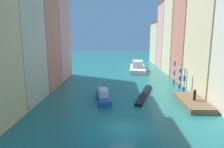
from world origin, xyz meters
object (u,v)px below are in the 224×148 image
at_px(mooring_pole_1, 180,75).
at_px(gondola_black, 144,94).
at_px(mooring_pole_0, 184,80).
at_px(motorboat_0, 103,97).
at_px(person_on_dock, 195,95).
at_px(vaporetto_white, 138,67).
at_px(waterfront_dock, 192,102).
at_px(mooring_pole_2, 174,72).

relative_size(mooring_pole_1, gondola_black, 0.43).
distance_m(mooring_pole_0, motorboat_0, 13.78).
bearing_deg(mooring_pole_1, motorboat_0, -150.84).
bearing_deg(person_on_dock, mooring_pole_0, 84.27).
height_order(mooring_pole_0, motorboat_0, mooring_pole_0).
distance_m(vaporetto_white, gondola_black, 22.25).
xyz_separation_m(person_on_dock, motorboat_0, (-12.28, 1.45, -0.80)).
relative_size(vaporetto_white, gondola_black, 1.18).
xyz_separation_m(waterfront_dock, mooring_pole_1, (0.85, 8.42, 1.98)).
bearing_deg(motorboat_0, person_on_dock, -6.73).
distance_m(mooring_pole_1, vaporetto_white, 18.60).
bearing_deg(gondola_black, person_on_dock, -34.43).
bearing_deg(mooring_pole_2, vaporetto_white, 110.40).
height_order(gondola_black, motorboat_0, motorboat_0).
xyz_separation_m(mooring_pole_2, motorboat_0, (-12.86, -10.24, -1.75)).
relative_size(person_on_dock, motorboat_0, 0.27).
height_order(mooring_pole_0, gondola_black, mooring_pole_0).
xyz_separation_m(mooring_pole_0, mooring_pole_2, (-0.03, 5.58, 0.27)).
distance_m(person_on_dock, mooring_pole_1, 8.77).
height_order(person_on_dock, vaporetto_white, vaporetto_white).
bearing_deg(mooring_pole_0, mooring_pole_2, 90.29).
bearing_deg(mooring_pole_1, vaporetto_white, 107.52).
distance_m(mooring_pole_0, mooring_pole_1, 2.59).
bearing_deg(mooring_pole_1, person_on_dock, -94.64).
bearing_deg(gondola_black, vaporetto_white, 86.89).
bearing_deg(mooring_pole_1, gondola_black, -146.33).
height_order(mooring_pole_2, vaporetto_white, mooring_pole_2).
xyz_separation_m(waterfront_dock, vaporetto_white, (-4.73, 26.11, 0.62)).
bearing_deg(gondola_black, motorboat_0, -156.28).
distance_m(mooring_pole_0, gondola_black, 7.23).
xyz_separation_m(waterfront_dock, mooring_pole_0, (0.76, 5.84, 1.76)).
relative_size(waterfront_dock, mooring_pole_2, 1.66).
height_order(mooring_pole_1, mooring_pole_2, mooring_pole_2).
relative_size(mooring_pole_1, mooring_pole_2, 0.98).
xyz_separation_m(person_on_dock, mooring_pole_2, (0.58, 11.69, 0.95)).
relative_size(person_on_dock, mooring_pole_1, 0.36).
bearing_deg(person_on_dock, motorboat_0, 173.27).
bearing_deg(vaporetto_white, gondola_black, -93.11).
height_order(person_on_dock, motorboat_0, person_on_dock).
relative_size(mooring_pole_0, mooring_pole_2, 0.88).
bearing_deg(gondola_black, mooring_pole_1, 33.67).
xyz_separation_m(person_on_dock, mooring_pole_0, (0.61, 6.11, 0.68)).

